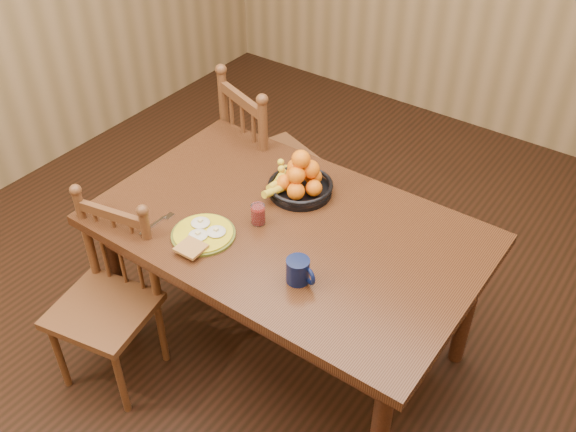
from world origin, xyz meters
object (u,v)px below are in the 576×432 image
Objects in this scene: chair_far at (270,164)px; fruit_bowl at (299,181)px; chair_near at (107,301)px; dining_table at (288,241)px; coffee_mug at (299,271)px; breakfast_plate at (203,234)px.

chair_far reaches higher than fruit_bowl.
chair_far reaches higher than chair_near.
chair_near is (0.01, -1.18, -0.06)m from chair_far.
dining_table is 1.80× the size of chair_near.
chair_far is 1.20m from coffee_mug.
coffee_mug is at bearing 2.44° from breakfast_plate.
fruit_bowl reaches higher than dining_table.
chair_far is 3.15× the size of fruit_bowl.
chair_far reaches higher than dining_table.
fruit_bowl is at bearing 113.62° from dining_table.
dining_table is 0.37m from breakfast_plate.
fruit_bowl is at bearing 124.85° from coffee_mug.
breakfast_plate is (0.32, -0.88, 0.27)m from chair_far.
chair_near is (-0.56, -0.56, -0.23)m from dining_table.
chair_far is 3.53× the size of breakfast_plate.
fruit_bowl reaches higher than coffee_mug.
coffee_mug is (0.79, -0.86, 0.30)m from chair_far.
breakfast_plate is at bearing 32.25° from chair_near.
coffee_mug is at bearing -55.15° from fruit_bowl.
chair_far is 0.69m from fruit_bowl.
dining_table is 4.94× the size of fruit_bowl.
breakfast_plate is 0.47m from coffee_mug.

